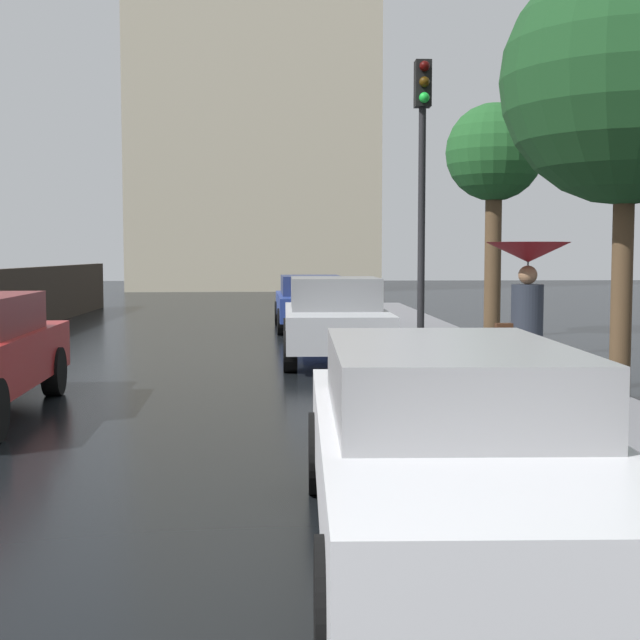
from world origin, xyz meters
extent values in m
cube|color=silver|center=(2.94, 4.17, 0.60)|extent=(1.74, 4.64, 0.56)
cube|color=gray|center=(2.94, 4.27, 1.11)|extent=(1.48, 2.33, 0.45)
cylinder|color=black|center=(2.24, 5.71, 0.32)|extent=(0.24, 0.65, 0.64)
cylinder|color=black|center=(3.72, 5.67, 0.32)|extent=(0.24, 0.65, 0.64)
cylinder|color=black|center=(2.16, 2.67, 0.32)|extent=(0.24, 0.65, 0.64)
cube|color=#B2B5BA|center=(2.89, 14.22, 0.63)|extent=(1.75, 4.23, 0.59)
cube|color=gray|center=(2.89, 14.31, 1.20)|extent=(1.53, 1.89, 0.55)
cylinder|color=black|center=(2.11, 15.62, 0.33)|extent=(0.22, 0.66, 0.66)
cylinder|color=black|center=(3.69, 15.60, 0.33)|extent=(0.22, 0.66, 0.66)
cylinder|color=black|center=(2.09, 12.83, 0.33)|extent=(0.22, 0.66, 0.66)
cylinder|color=black|center=(3.67, 12.82, 0.33)|extent=(0.22, 0.66, 0.66)
cube|color=navy|center=(2.70, 20.72, 0.59)|extent=(1.72, 4.48, 0.56)
cube|color=navy|center=(2.71, 20.56, 1.11)|extent=(1.47, 2.06, 0.47)
cylinder|color=black|center=(1.92, 22.17, 0.31)|extent=(0.23, 0.63, 0.62)
cylinder|color=black|center=(3.41, 22.20, 0.31)|extent=(0.23, 0.63, 0.62)
cylinder|color=black|center=(1.99, 19.23, 0.31)|extent=(0.23, 0.63, 0.62)
cylinder|color=black|center=(3.48, 19.27, 0.31)|extent=(0.23, 0.63, 0.62)
cylinder|color=black|center=(-1.09, 10.69, 0.32)|extent=(0.24, 0.65, 0.65)
cylinder|color=black|center=(4.81, 8.75, 0.54)|extent=(0.14, 0.14, 0.79)
cylinder|color=black|center=(4.63, 8.74, 0.54)|extent=(0.14, 0.14, 0.79)
cylinder|color=#232833|center=(4.72, 8.74, 1.24)|extent=(0.36, 0.36, 0.61)
sphere|color=#8C6647|center=(4.72, 8.74, 1.65)|extent=(0.21, 0.21, 0.21)
cube|color=#3F2314|center=(4.46, 8.73, 0.98)|extent=(0.20, 0.11, 0.24)
cylinder|color=#4C4C51|center=(4.72, 8.74, 1.60)|extent=(0.02, 0.02, 0.84)
cone|color=maroon|center=(4.72, 8.74, 1.90)|extent=(0.95, 0.95, 0.23)
cylinder|color=black|center=(4.27, 13.43, 2.21)|extent=(0.12, 0.12, 4.14)
cube|color=black|center=(4.27, 13.43, 4.66)|extent=(0.26, 0.26, 0.75)
sphere|color=#360503|center=(4.27, 13.26, 4.91)|extent=(0.17, 0.17, 0.17)
sphere|color=#392405|center=(4.27, 13.26, 4.66)|extent=(0.17, 0.17, 0.17)
sphere|color=green|center=(4.27, 13.26, 4.41)|extent=(0.17, 0.17, 0.17)
cylinder|color=#4C3823|center=(6.71, 11.01, 1.54)|extent=(0.29, 0.29, 3.08)
sphere|color=#19421E|center=(6.71, 11.01, 4.30)|extent=(3.47, 3.47, 3.47)
cylinder|color=#4C3823|center=(6.68, 18.31, 1.68)|extent=(0.37, 0.37, 3.37)
sphere|color=#1E5123|center=(6.68, 18.31, 4.12)|extent=(2.15, 2.15, 2.15)
cube|color=#B2A88E|center=(0.63, 47.20, 12.78)|extent=(12.85, 10.22, 25.55)
camera|label=1|loc=(1.89, -1.12, 1.89)|focal=49.50mm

